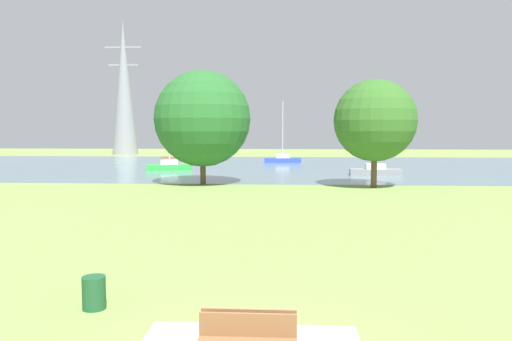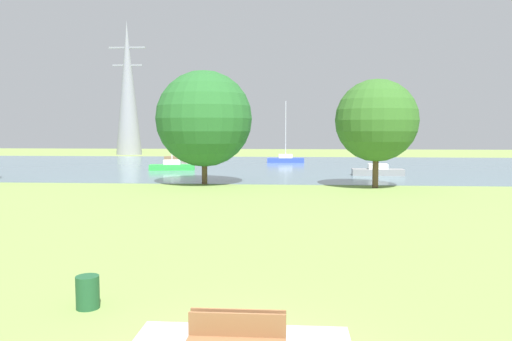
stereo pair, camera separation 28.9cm
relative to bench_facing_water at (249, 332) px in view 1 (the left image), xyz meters
name	(u,v)px [view 1 (the left image)]	position (x,y,z in m)	size (l,w,h in m)	color
ground_plane	(276,199)	(0.00, 21.73, -0.47)	(160.00, 160.00, 0.00)	#7F994C
bench_facing_water	(249,332)	(0.00, 0.00, 0.00)	(1.80, 0.48, 0.89)	tan
litter_bin	(94,293)	(-3.95, 2.27, -0.07)	(0.56, 0.56, 0.80)	#1E512D
water_surface	(281,166)	(0.00, 49.73, -0.46)	(140.00, 40.00, 0.02)	slate
sailboat_brown	(179,157)	(-14.44, 59.32, -0.01)	(4.82, 1.57, 6.83)	brown
sailboat_green	(170,166)	(-11.84, 42.90, 0.00)	(4.99, 2.33, 7.86)	green
sailboat_blue	(283,159)	(0.14, 55.97, 0.01)	(4.84, 1.65, 8.06)	blue
sailboat_gray	(375,171)	(9.12, 38.29, -0.02)	(4.85, 1.67, 5.88)	gray
tree_east_far	(203,119)	(-5.96, 29.66, 4.73)	(7.58, 7.58, 8.99)	brown
tree_west_far	(375,121)	(7.22, 28.23, 4.55)	(6.12, 6.12, 8.09)	brown
electricity_pylon	(124,88)	(-27.51, 75.63, 11.09)	(6.40, 4.40, 23.08)	gray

